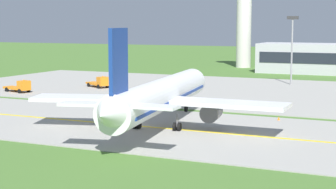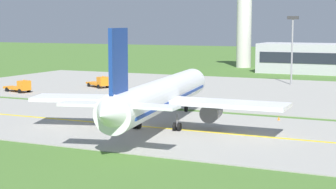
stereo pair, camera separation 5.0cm
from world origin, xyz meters
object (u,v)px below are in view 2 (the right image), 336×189
(service_truck_pushback, at_px, (100,82))
(apron_light_mast, at_px, (292,41))
(airplane_lead, at_px, (160,96))
(service_truck_catering, at_px, (20,87))
(control_tower, at_px, (244,8))

(service_truck_pushback, xyz_separation_m, apron_light_mast, (34.18, 22.36, 8.14))
(airplane_lead, bearing_deg, service_truck_pushback, 131.14)
(service_truck_catering, bearing_deg, control_tower, 75.61)
(service_truck_catering, height_order, service_truck_pushback, same)
(service_truck_pushback, height_order, control_tower, control_tower)
(control_tower, height_order, apron_light_mast, control_tower)
(apron_light_mast, bearing_deg, airplane_lead, -93.80)
(service_truck_catering, relative_size, service_truck_pushback, 1.02)
(control_tower, bearing_deg, apron_light_mast, -60.67)
(control_tower, xyz_separation_m, apron_light_mast, (23.87, -42.49, -8.36))
(airplane_lead, relative_size, control_tower, 1.34)
(airplane_lead, height_order, control_tower, control_tower)
(airplane_lead, distance_m, service_truck_catering, 45.67)
(airplane_lead, height_order, apron_light_mast, apron_light_mast)
(service_truck_pushback, bearing_deg, control_tower, 80.97)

